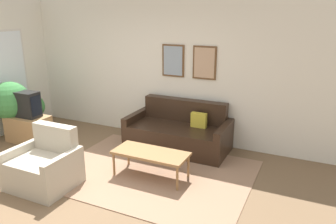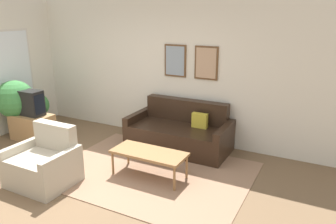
% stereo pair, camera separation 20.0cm
% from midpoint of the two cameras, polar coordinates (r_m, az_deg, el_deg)
% --- Properties ---
extents(ground_plane, '(16.00, 16.00, 0.00)m').
position_cam_midpoint_polar(ground_plane, '(4.95, -17.96, -13.29)').
color(ground_plane, brown).
extents(area_rug, '(3.02, 2.27, 0.01)m').
position_cam_midpoint_polar(area_rug, '(5.25, -3.81, -10.49)').
color(area_rug, '#937056').
rests_on(area_rug, ground_plane).
extents(wall_back, '(8.00, 0.09, 2.70)m').
position_cam_midpoint_polar(wall_back, '(6.48, -3.34, 7.48)').
color(wall_back, silver).
rests_on(wall_back, ground_plane).
extents(couch, '(1.85, 0.90, 0.86)m').
position_cam_midpoint_polar(couch, '(6.03, 0.96, -3.63)').
color(couch, black).
rests_on(couch, ground_plane).
extents(coffee_table, '(1.14, 0.50, 0.41)m').
position_cam_midpoint_polar(coffee_table, '(4.98, -4.20, -7.34)').
color(coffee_table, olive).
rests_on(coffee_table, ground_plane).
extents(tv_stand, '(0.80, 0.48, 0.51)m').
position_cam_midpoint_polar(tv_stand, '(6.95, -23.84, -2.70)').
color(tv_stand, '#A87F51').
rests_on(tv_stand, ground_plane).
extents(tv, '(0.55, 0.28, 0.49)m').
position_cam_midpoint_polar(tv, '(6.81, -24.33, 1.25)').
color(tv, black).
rests_on(tv, tv_stand).
extents(armchair, '(0.90, 0.76, 0.85)m').
position_cam_midpoint_polar(armchair, '(5.14, -21.72, -8.87)').
color(armchair, '#B2A893').
rests_on(armchair, ground_plane).
extents(potted_plant_tall, '(0.75, 0.75, 1.15)m').
position_cam_midpoint_polar(potted_plant_tall, '(7.11, -26.48, 1.56)').
color(potted_plant_tall, beige).
rests_on(potted_plant_tall, ground_plane).
extents(potted_plant_by_window, '(0.50, 0.50, 0.81)m').
position_cam_midpoint_polar(potted_plant_by_window, '(7.35, -23.26, 0.44)').
color(potted_plant_by_window, '#383D42').
rests_on(potted_plant_by_window, ground_plane).
extents(potted_plant_small, '(0.46, 0.46, 0.73)m').
position_cam_midpoint_polar(potted_plant_small, '(7.28, -23.45, -0.17)').
color(potted_plant_small, '#383D42').
rests_on(potted_plant_small, ground_plane).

